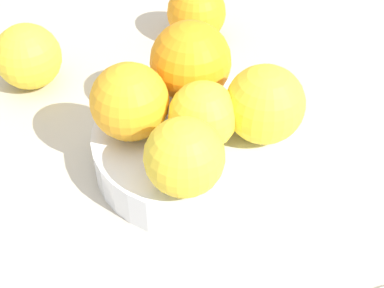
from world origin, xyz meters
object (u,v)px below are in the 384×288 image
(fruit_bowl, at_px, (192,148))
(orange_in_bowl_4, at_px, (184,157))
(orange_in_bowl_0, at_px, (203,115))
(orange_in_bowl_3, at_px, (191,61))
(orange_in_bowl_1, at_px, (130,102))
(orange_loose_1, at_px, (196,13))
(orange_in_bowl_2, at_px, (265,104))
(orange_loose_0, at_px, (28,57))

(fruit_bowl, xyz_separation_m, orange_in_bowl_4, (0.02, -0.06, 0.05))
(orange_in_bowl_0, distance_m, orange_in_bowl_3, 0.07)
(orange_in_bowl_3, bearing_deg, orange_in_bowl_1, -110.12)
(orange_in_bowl_1, distance_m, orange_in_bowl_4, 0.08)
(orange_in_bowl_0, bearing_deg, orange_in_bowl_3, 123.05)
(orange_in_bowl_1, bearing_deg, orange_loose_1, 98.41)
(orange_in_bowl_4, bearing_deg, orange_loose_1, 111.61)
(orange_in_bowl_0, relative_size, orange_in_bowl_2, 0.86)
(orange_loose_1, bearing_deg, orange_in_bowl_1, -81.59)
(orange_in_bowl_1, xyz_separation_m, orange_loose_1, (-0.03, 0.22, -0.04))
(orange_in_bowl_2, distance_m, orange_loose_1, 0.23)
(orange_in_bowl_4, bearing_deg, orange_in_bowl_0, 97.46)
(orange_in_bowl_3, xyz_separation_m, orange_loose_1, (-0.06, 0.15, -0.04))
(orange_in_bowl_1, relative_size, orange_in_bowl_2, 0.99)
(orange_in_bowl_2, bearing_deg, orange_in_bowl_3, 161.55)
(orange_in_bowl_1, relative_size, orange_loose_0, 0.97)
(orange_in_bowl_1, bearing_deg, fruit_bowl, 22.98)
(orange_in_bowl_1, xyz_separation_m, orange_in_bowl_4, (0.07, -0.04, -0.00))
(orange_in_bowl_3, distance_m, orange_in_bowl_4, 0.12)
(fruit_bowl, distance_m, orange_in_bowl_3, 0.08)
(orange_in_bowl_2, bearing_deg, fruit_bowl, -158.78)
(orange_in_bowl_0, bearing_deg, fruit_bowl, 152.18)
(orange_in_bowl_0, height_order, orange_in_bowl_2, orange_in_bowl_2)
(orange_in_bowl_3, relative_size, orange_loose_0, 1.08)
(fruit_bowl, bearing_deg, orange_loose_0, 169.09)
(orange_in_bowl_2, xyz_separation_m, orange_in_bowl_3, (-0.08, 0.03, 0.00))
(orange_in_bowl_3, bearing_deg, fruit_bowl, -64.70)
(orange_in_bowl_3, distance_m, orange_loose_0, 0.19)
(orange_in_bowl_1, bearing_deg, orange_in_bowl_0, 12.41)
(orange_in_bowl_0, relative_size, orange_in_bowl_1, 0.87)
(orange_loose_1, bearing_deg, orange_in_bowl_4, -68.39)
(orange_in_bowl_4, bearing_deg, fruit_bowl, 108.61)
(orange_in_bowl_0, xyz_separation_m, orange_loose_1, (-0.10, 0.21, -0.03))
(fruit_bowl, bearing_deg, orange_in_bowl_0, -27.82)
(fruit_bowl, xyz_separation_m, orange_in_bowl_2, (0.06, 0.02, 0.05))
(orange_in_bowl_2, xyz_separation_m, orange_loose_1, (-0.14, 0.18, -0.04))
(orange_in_bowl_3, relative_size, orange_loose_1, 1.08)
(orange_in_bowl_4, distance_m, orange_loose_1, 0.28)
(orange_in_bowl_1, relative_size, orange_in_bowl_3, 0.90)
(orange_in_bowl_3, height_order, orange_in_bowl_4, orange_in_bowl_3)
(orange_in_bowl_4, xyz_separation_m, orange_loose_0, (-0.23, 0.10, -0.03))
(fruit_bowl, relative_size, orange_in_bowl_2, 2.63)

